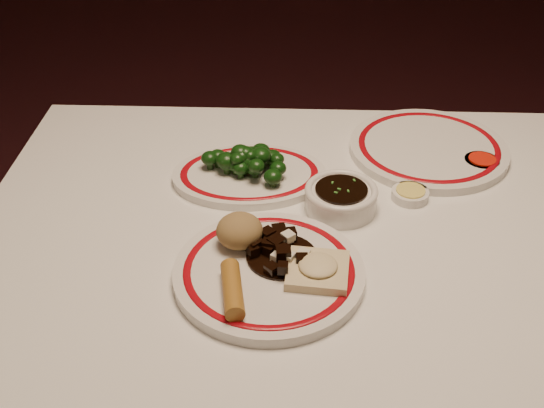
{
  "coord_description": "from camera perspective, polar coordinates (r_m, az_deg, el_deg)",
  "views": [
    {
      "loc": [
        -0.07,
        -0.86,
        1.42
      ],
      "look_at": [
        -0.11,
        0.03,
        0.8
      ],
      "focal_mm": 45.0,
      "sensor_mm": 36.0,
      "label": 1
    }
  ],
  "objects": [
    {
      "name": "broccoli_plate",
      "position": [
        1.23,
        -1.91,
        2.43
      ],
      "size": [
        0.29,
        0.26,
        0.02
      ],
      "color": "white",
      "rests_on": "dining_table"
    },
    {
      "name": "broccoli_pile",
      "position": [
        1.21,
        -2.05,
        3.67
      ],
      "size": [
        0.15,
        0.12,
        0.05
      ],
      "color": "#23471C",
      "rests_on": "broccoli_plate"
    },
    {
      "name": "rice_mound",
      "position": [
        1.04,
        -2.73,
        -2.25
      ],
      "size": [
        0.07,
        0.07,
        0.05
      ],
      "primitive_type": "ellipsoid",
      "color": "olive",
      "rests_on": "main_plate"
    },
    {
      "name": "spring_roll",
      "position": [
        0.95,
        -3.33,
        -7.13
      ],
      "size": [
        0.04,
        0.11,
        0.03
      ],
      "primitive_type": "cylinder",
      "rotation": [
        1.57,
        0.0,
        0.16
      ],
      "color": "#AA7529",
      "rests_on": "main_plate"
    },
    {
      "name": "mustard_dish",
      "position": [
        1.2,
        11.48,
        0.81
      ],
      "size": [
        0.06,
        0.06,
        0.02
      ],
      "color": "white",
      "rests_on": "dining_table"
    },
    {
      "name": "soy_bowl",
      "position": [
        1.15,
        5.78,
        0.39
      ],
      "size": [
        0.12,
        0.12,
        0.04
      ],
      "color": "white",
      "rests_on": "dining_table"
    },
    {
      "name": "main_plate",
      "position": [
        1.01,
        -0.26,
        -5.77
      ],
      "size": [
        0.29,
        0.29,
        0.02
      ],
      "color": "white",
      "rests_on": "dining_table"
    },
    {
      "name": "sweet_sour_dish",
      "position": [
        1.32,
        17.12,
        3.3
      ],
      "size": [
        0.06,
        0.06,
        0.02
      ],
      "color": "white",
      "rests_on": "dining_table"
    },
    {
      "name": "fried_wonton",
      "position": [
        0.99,
        3.86,
        -5.44
      ],
      "size": [
        0.1,
        0.1,
        0.02
      ],
      "color": "beige",
      "rests_on": "main_plate"
    },
    {
      "name": "stirfry_heap",
      "position": [
        1.02,
        0.52,
        -3.84
      ],
      "size": [
        0.11,
        0.11,
        0.03
      ],
      "color": "black",
      "rests_on": "main_plate"
    },
    {
      "name": "dining_table",
      "position": [
        1.15,
        5.35,
        -6.63
      ],
      "size": [
        1.2,
        0.9,
        0.75
      ],
      "color": "white",
      "rests_on": "ground"
    },
    {
      "name": "far_plate",
      "position": [
        1.34,
        12.95,
        4.56
      ],
      "size": [
        0.32,
        0.32,
        0.02
      ],
      "color": "white",
      "rests_on": "dining_table"
    }
  ]
}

